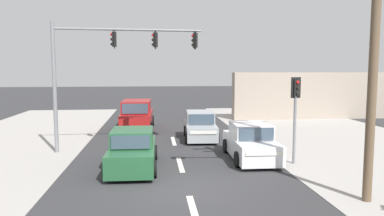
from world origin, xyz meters
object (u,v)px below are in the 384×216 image
sedan_oncoming_mid (133,151)px  utility_pole_foreground_right (371,22)px  hatchback_receding_far (200,127)px  sedan_oncoming_near (251,143)px  pedestal_signal_right_kerb (295,105)px  suv_kerbside_parked (137,116)px  traffic_signal_mast (107,59)px

sedan_oncoming_mid → utility_pole_foreground_right: bearing=-32.6°
sedan_oncoming_mid → hatchback_receding_far: bearing=59.5°
utility_pole_foreground_right → sedan_oncoming_near: bearing=109.4°
pedestal_signal_right_kerb → utility_pole_foreground_right: bearing=-85.3°
hatchback_receding_far → suv_kerbside_parked: bearing=135.1°
traffic_signal_mast → utility_pole_foreground_right: bearing=-43.2°
utility_pole_foreground_right → traffic_signal_mast: (-8.19, 7.70, -0.85)m
sedan_oncoming_mid → suv_kerbside_parked: bearing=91.3°
hatchback_receding_far → suv_kerbside_parked: suv_kerbside_parked is taller
traffic_signal_mast → sedan_oncoming_mid: 5.07m
hatchback_receding_far → sedan_oncoming_near: 5.02m
sedan_oncoming_mid → pedestal_signal_right_kerb: bearing=0.1°
sedan_oncoming_near → pedestal_signal_right_kerb: bearing=-33.5°
pedestal_signal_right_kerb → suv_kerbside_parked: size_ratio=0.78×
traffic_signal_mast → hatchback_receding_far: 6.46m
utility_pole_foreground_right → suv_kerbside_parked: size_ratio=2.11×
sedan_oncoming_mid → suv_kerbside_parked: size_ratio=0.93×
utility_pole_foreground_right → sedan_oncoming_near: utility_pole_foreground_right is taller
hatchback_receding_far → pedestal_signal_right_kerb: bearing=-61.6°
traffic_signal_mast → sedan_oncoming_mid: (1.28, -3.28, -3.65)m
sedan_oncoming_near → suv_kerbside_parked: bearing=121.9°
utility_pole_foreground_right → hatchback_receding_far: (-3.50, 10.22, -4.50)m
traffic_signal_mast → pedestal_signal_right_kerb: bearing=-22.7°
pedestal_signal_right_kerb → sedan_oncoming_mid: 6.77m
utility_pole_foreground_right → pedestal_signal_right_kerb: utility_pole_foreground_right is taller
traffic_signal_mast → sedan_oncoming_mid: bearing=-68.7°
pedestal_signal_right_kerb → sedan_oncoming_mid: pedestal_signal_right_kerb is taller
traffic_signal_mast → pedestal_signal_right_kerb: traffic_signal_mast is taller
utility_pole_foreground_right → pedestal_signal_right_kerb: bearing=94.7°
sedan_oncoming_mid → sedan_oncoming_near: size_ratio=1.00×
suv_kerbside_parked → sedan_oncoming_near: bearing=-58.1°
pedestal_signal_right_kerb → suv_kerbside_parked: (-6.76, 9.41, -1.53)m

